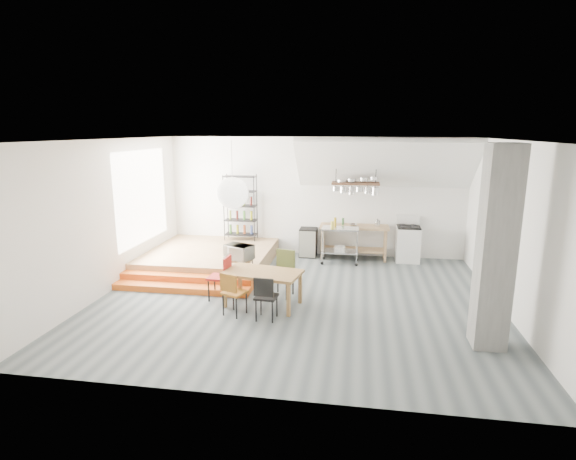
% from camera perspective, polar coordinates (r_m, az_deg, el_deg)
% --- Properties ---
extents(floor, '(8.00, 8.00, 0.00)m').
position_cam_1_polar(floor, '(9.29, 1.06, -8.75)').
color(floor, '#4A5456').
rests_on(floor, ground).
extents(wall_back, '(8.00, 0.04, 3.20)m').
position_cam_1_polar(wall_back, '(12.26, 3.38, 4.24)').
color(wall_back, silver).
rests_on(wall_back, ground).
extents(wall_left, '(0.04, 7.00, 3.20)m').
position_cam_1_polar(wall_left, '(10.18, -21.82, 1.61)').
color(wall_left, silver).
rests_on(wall_left, ground).
extents(wall_right, '(0.04, 7.00, 3.20)m').
position_cam_1_polar(wall_right, '(9.19, 26.63, 0.07)').
color(wall_right, silver).
rests_on(wall_right, ground).
extents(ceiling, '(8.00, 7.00, 0.02)m').
position_cam_1_polar(ceiling, '(8.65, 1.14, 11.40)').
color(ceiling, white).
rests_on(ceiling, wall_back).
extents(slope_ceiling, '(4.40, 1.44, 1.32)m').
position_cam_1_polar(slope_ceiling, '(11.51, 12.18, 8.19)').
color(slope_ceiling, white).
rests_on(slope_ceiling, wall_back).
extents(window_pane, '(0.02, 2.50, 2.20)m').
position_cam_1_polar(window_pane, '(11.43, -18.01, 4.04)').
color(window_pane, white).
rests_on(window_pane, wall_left).
extents(platform, '(3.00, 3.00, 0.40)m').
position_cam_1_polar(platform, '(11.64, -9.84, -3.44)').
color(platform, '#98714C').
rests_on(platform, ground).
extents(step_lower, '(3.00, 0.35, 0.13)m').
position_cam_1_polar(step_lower, '(9.95, -13.43, -7.22)').
color(step_lower, '#DB5E19').
rests_on(step_lower, ground).
extents(step_upper, '(3.00, 0.35, 0.27)m').
position_cam_1_polar(step_upper, '(10.23, -12.71, -6.23)').
color(step_upper, '#DB5E19').
rests_on(step_upper, ground).
extents(concrete_column, '(0.50, 0.50, 3.20)m').
position_cam_1_polar(concrete_column, '(7.59, 24.90, -2.19)').
color(concrete_column, slate).
rests_on(concrete_column, ground).
extents(kitchen_counter, '(1.80, 0.60, 0.91)m').
position_cam_1_polar(kitchen_counter, '(12.04, 8.37, -0.75)').
color(kitchen_counter, '#98714C').
rests_on(kitchen_counter, ground).
extents(stove, '(0.60, 0.60, 1.18)m').
position_cam_1_polar(stove, '(12.15, 14.96, -1.64)').
color(stove, white).
rests_on(stove, ground).
extents(pot_rack, '(1.20, 0.50, 1.43)m').
position_cam_1_polar(pot_rack, '(11.58, 8.70, 5.50)').
color(pot_rack, '#3F2519').
rests_on(pot_rack, ceiling).
extents(wire_shelving, '(0.88, 0.38, 1.80)m').
position_cam_1_polar(wire_shelving, '(12.36, -6.05, 2.98)').
color(wire_shelving, black).
rests_on(wire_shelving, platform).
extents(microwave_shelf, '(0.60, 0.40, 0.16)m').
position_cam_1_polar(microwave_shelf, '(10.08, -6.25, -3.80)').
color(microwave_shelf, '#98714C').
rests_on(microwave_shelf, platform).
extents(paper_lantern, '(0.60, 0.60, 0.60)m').
position_cam_1_polar(paper_lantern, '(8.67, -7.04, 4.68)').
color(paper_lantern, white).
rests_on(paper_lantern, ceiling).
extents(dining_table, '(1.59, 1.07, 0.69)m').
position_cam_1_polar(dining_table, '(8.79, -3.24, -5.75)').
color(dining_table, olive).
rests_on(dining_table, ground).
extents(chair_mustard, '(0.50, 0.50, 0.84)m').
position_cam_1_polar(chair_mustard, '(8.39, -7.10, -7.58)').
color(chair_mustard, '#9E5F1B').
rests_on(chair_mustard, ground).
extents(chair_black, '(0.41, 0.41, 0.84)m').
position_cam_1_polar(chair_black, '(8.13, -2.90, -8.18)').
color(chair_black, black).
rests_on(chair_black, ground).
extents(chair_olive, '(0.53, 0.53, 0.95)m').
position_cam_1_polar(chair_olive, '(9.33, -0.57, -4.95)').
color(chair_olive, '#54602D').
rests_on(chair_olive, ground).
extents(chair_red, '(0.44, 0.44, 0.91)m').
position_cam_1_polar(chair_red, '(9.18, -8.32, -5.54)').
color(chair_red, '#AB1C18').
rests_on(chair_red, ground).
extents(rolling_cart, '(0.96, 0.54, 0.93)m').
position_cam_1_polar(rolling_cart, '(11.61, 6.62, -1.30)').
color(rolling_cart, silver).
rests_on(rolling_cart, ground).
extents(mini_fridge, '(0.46, 0.46, 0.78)m').
position_cam_1_polar(mini_fridge, '(12.21, 2.59, -1.57)').
color(mini_fridge, black).
rests_on(mini_fridge, ground).
extents(microwave, '(0.71, 0.61, 0.33)m').
position_cam_1_polar(microwave, '(10.03, -6.28, -2.80)').
color(microwave, beige).
rests_on(microwave, microwave_shelf).
extents(bowl, '(0.24, 0.24, 0.05)m').
position_cam_1_polar(bowl, '(11.92, 8.26, 0.64)').
color(bowl, silver).
rests_on(bowl, kitchen_counter).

